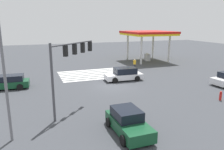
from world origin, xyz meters
name	(u,v)px	position (x,y,z in m)	size (l,w,h in m)	color
ground_plane	(112,86)	(0.00, 0.00, 0.00)	(109.31, 109.31, 0.00)	#3D3F44
crosswalk_markings	(96,74)	(0.00, -6.48, 0.00)	(9.99, 6.30, 0.01)	silver
traffic_signal_mast	(70,58)	(5.52, 5.52, 4.31)	(4.05, 4.05, 5.67)	#47474C
car_1	(7,82)	(11.03, -3.01, 0.72)	(4.83, 2.29, 1.49)	#144728
car_2	(128,122)	(2.78, 10.46, 0.72)	(2.06, 4.11, 1.55)	#144728
car_3	(124,74)	(-2.35, -1.99, 0.75)	(4.74, 2.39, 1.58)	silver
gas_station_canopy	(148,34)	(-12.21, -13.69, 4.94)	(8.25, 8.25, 5.52)	yellow
pedestrian	(135,64)	(-6.49, -7.45, 0.90)	(0.42, 0.40, 1.62)	#38383D
street_light_pole_a	(2,49)	(9.83, 8.92, 5.56)	(0.80, 0.36, 9.47)	slate
fire_hydrant	(221,96)	(-7.80, 7.87, 0.43)	(0.22, 0.22, 0.86)	red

